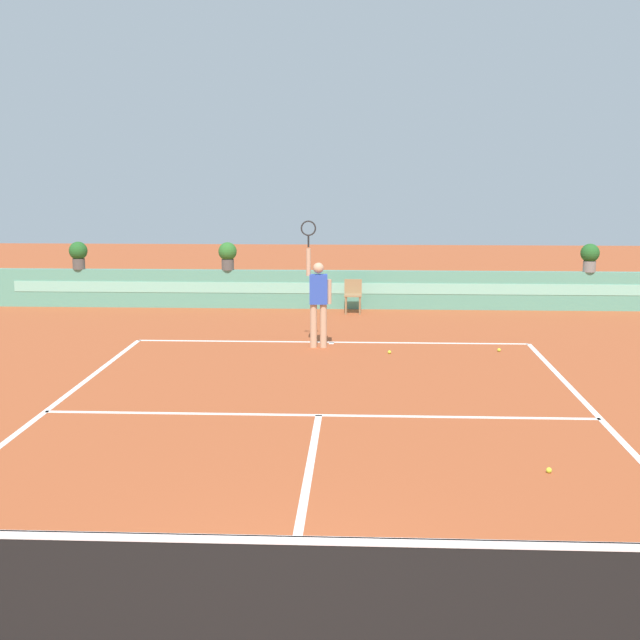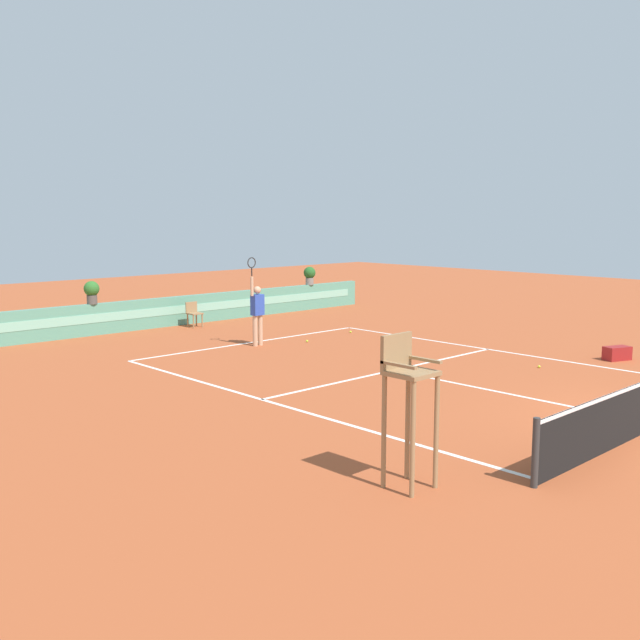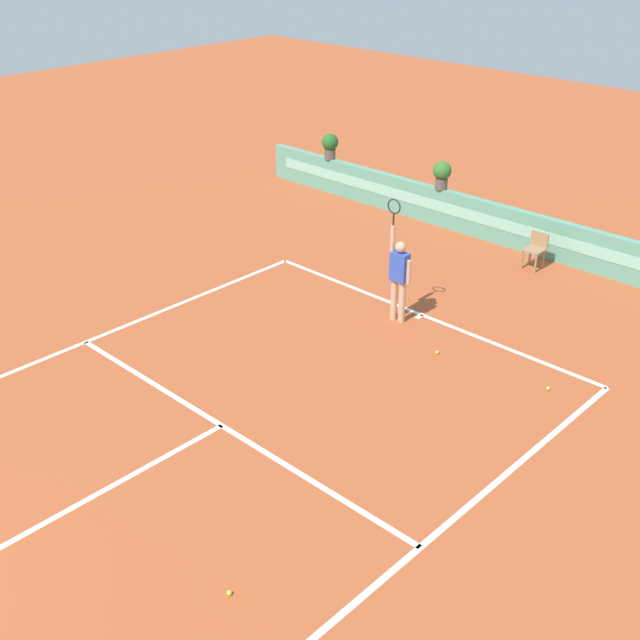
{
  "view_description": "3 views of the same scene",
  "coord_description": "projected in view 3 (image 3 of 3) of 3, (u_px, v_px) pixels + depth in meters",
  "views": [
    {
      "loc": [
        0.6,
        -5.88,
        3.57
      ],
      "look_at": [
        -0.1,
        8.88,
        1.0
      ],
      "focal_mm": 48.38,
      "sensor_mm": 36.0,
      "label": 1
    },
    {
      "loc": [
        -13.2,
        -4.93,
        3.75
      ],
      "look_at": [
        -0.1,
        8.88,
        1.0
      ],
      "focal_mm": 40.54,
      "sensor_mm": 36.0,
      "label": 2
    },
    {
      "loc": [
        8.79,
        -0.51,
        7.81
      ],
      "look_at": [
        -0.1,
        8.88,
        1.0
      ],
      "focal_mm": 45.5,
      "sensor_mm": 36.0,
      "label": 3
    }
  ],
  "objects": [
    {
      "name": "court_lines",
      "position": [
        236.0,
        418.0,
        13.63
      ],
      "size": [
        8.32,
        11.94,
        0.01
      ],
      "color": "white",
      "rests_on": "ground"
    },
    {
      "name": "ground_plane",
      "position": [
        203.0,
        436.0,
        13.17
      ],
      "size": [
        60.0,
        60.0,
        0.0
      ],
      "primitive_type": "plane",
      "color": "#A84C28"
    },
    {
      "name": "tennis_ball_mid_court",
      "position": [
        437.0,
        352.0,
        15.51
      ],
      "size": [
        0.07,
        0.07,
        0.07
      ],
      "primitive_type": "sphere",
      "color": "#CCE033",
      "rests_on": "ground"
    },
    {
      "name": "tennis_player",
      "position": [
        399.0,
        274.0,
        16.27
      ],
      "size": [
        0.62,
        0.24,
        2.58
      ],
      "color": "tan",
      "rests_on": "ground"
    },
    {
      "name": "potted_plant_far_left",
      "position": [
        330.0,
        144.0,
        23.33
      ],
      "size": [
        0.48,
        0.48,
        0.72
      ],
      "color": "#514C47",
      "rests_on": "back_wall_barrier"
    },
    {
      "name": "ball_kid_chair",
      "position": [
        536.0,
        249.0,
        18.9
      ],
      "size": [
        0.44,
        0.44,
        0.85
      ],
      "color": "#99754C",
      "rests_on": "ground"
    },
    {
      "name": "tennis_ball_by_sideline",
      "position": [
        229.0,
        593.0,
        10.17
      ],
      "size": [
        0.07,
        0.07,
        0.07
      ],
      "primitive_type": "sphere",
      "color": "#CCE033",
      "rests_on": "ground"
    },
    {
      "name": "potted_plant_left",
      "position": [
        442.0,
        173.0,
        20.93
      ],
      "size": [
        0.48,
        0.48,
        0.72
      ],
      "color": "#514C47",
      "rests_on": "back_wall_barrier"
    },
    {
      "name": "back_wall_barrier",
      "position": [
        536.0,
        235.0,
        19.61
      ],
      "size": [
        18.0,
        0.21,
        1.0
      ],
      "color": "#599E84",
      "rests_on": "ground"
    },
    {
      "name": "tennis_ball_near_baseline",
      "position": [
        548.0,
        388.0,
        14.37
      ],
      "size": [
        0.07,
        0.07,
        0.07
      ],
      "primitive_type": "sphere",
      "color": "#CCE033",
      "rests_on": "ground"
    }
  ]
}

